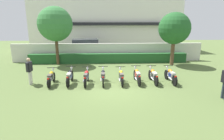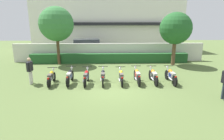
% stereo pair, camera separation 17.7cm
% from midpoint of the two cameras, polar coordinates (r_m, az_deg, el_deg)
% --- Properties ---
extents(ground, '(60.00, 60.00, 0.00)m').
position_cam_midpoint_polar(ground, '(10.18, 0.80, -6.07)').
color(ground, '#566B38').
extents(building, '(18.79, 6.50, 6.60)m').
position_cam_midpoint_polar(building, '(25.86, -1.07, 13.75)').
color(building, white).
rests_on(building, ground).
extents(compound_wall, '(17.85, 0.30, 1.71)m').
position_cam_midpoint_polar(compound_wall, '(17.56, -0.49, 5.48)').
color(compound_wall, silver).
rests_on(compound_wall, ground).
extents(hedge_row, '(14.28, 0.70, 0.86)m').
position_cam_midpoint_polar(hedge_row, '(16.94, -0.42, 3.70)').
color(hedge_row, '#235628').
rests_on(hedge_row, ground).
extents(parked_car, '(4.69, 2.51, 1.89)m').
position_cam_midpoint_polar(parked_car, '(20.35, -7.19, 6.82)').
color(parked_car, '#9EA3A8').
rests_on(parked_car, ground).
extents(tree_near_inspector, '(2.90, 2.90, 4.93)m').
position_cam_midpoint_polar(tree_near_inspector, '(16.63, -16.54, 13.46)').
color(tree_near_inspector, '#4C3823').
rests_on(tree_near_inspector, ground).
extents(tree_far_side, '(2.65, 2.65, 4.46)m').
position_cam_midpoint_polar(tree_far_side, '(16.65, 19.41, 12.01)').
color(tree_far_side, brown).
rests_on(tree_far_side, ground).
extents(motorcycle_in_row_0, '(0.60, 1.81, 0.94)m').
position_cam_midpoint_polar(motorcycle_in_row_0, '(11.46, -17.87, -2.14)').
color(motorcycle_in_row_0, black).
rests_on(motorcycle_in_row_0, ground).
extents(motorcycle_in_row_1, '(0.60, 1.97, 0.97)m').
position_cam_midpoint_polar(motorcycle_in_row_1, '(11.30, -12.49, -1.90)').
color(motorcycle_in_row_1, black).
rests_on(motorcycle_in_row_1, ground).
extents(motorcycle_in_row_2, '(0.60, 1.94, 0.96)m').
position_cam_midpoint_polar(motorcycle_in_row_2, '(11.06, -7.52, -2.08)').
color(motorcycle_in_row_2, black).
rests_on(motorcycle_in_row_2, ground).
extents(motorcycle_in_row_3, '(0.60, 1.93, 0.97)m').
position_cam_midpoint_polar(motorcycle_in_row_3, '(11.06, -2.36, -1.93)').
color(motorcycle_in_row_3, black).
rests_on(motorcycle_in_row_3, ground).
extents(motorcycle_in_row_4, '(0.60, 1.85, 0.94)m').
position_cam_midpoint_polar(motorcycle_in_row_4, '(11.08, 3.27, -2.00)').
color(motorcycle_in_row_4, black).
rests_on(motorcycle_in_row_4, ground).
extents(motorcycle_in_row_5, '(0.60, 1.91, 0.97)m').
position_cam_midpoint_polar(motorcycle_in_row_5, '(11.29, 8.21, -1.73)').
color(motorcycle_in_row_5, black).
rests_on(motorcycle_in_row_5, ground).
extents(motorcycle_in_row_6, '(0.60, 1.93, 0.96)m').
position_cam_midpoint_polar(motorcycle_in_row_6, '(11.49, 13.09, -1.71)').
color(motorcycle_in_row_6, black).
rests_on(motorcycle_in_row_6, ground).
extents(motorcycle_in_row_7, '(0.60, 1.95, 0.97)m').
position_cam_midpoint_polar(motorcycle_in_row_7, '(11.78, 18.17, -1.66)').
color(motorcycle_in_row_7, black).
rests_on(motorcycle_in_row_7, ground).
extents(inspector_person, '(0.22, 0.65, 1.60)m').
position_cam_midpoint_polar(inspector_person, '(11.87, -23.69, 0.39)').
color(inspector_person, silver).
rests_on(inspector_person, ground).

